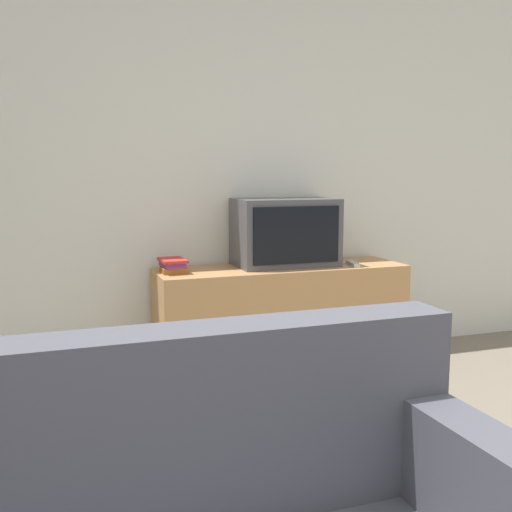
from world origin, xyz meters
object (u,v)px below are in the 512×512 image
object	(u,v)px
television	(285,232)
remote_on_stand	(353,264)
tv_stand	(281,318)
book_stack	(173,265)

from	to	relation	value
television	remote_on_stand	bearing A→B (deg)	-20.79
tv_stand	television	distance (m)	0.56
book_stack	television	bearing A→B (deg)	2.72
book_stack	remote_on_stand	world-z (taller)	book_stack
tv_stand	remote_on_stand	size ratio (longest dim) A/B	8.52
tv_stand	television	size ratio (longest dim) A/B	2.49
television	book_stack	world-z (taller)	television
television	book_stack	bearing A→B (deg)	-177.28
television	book_stack	distance (m)	0.77
remote_on_stand	tv_stand	bearing A→B (deg)	166.57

